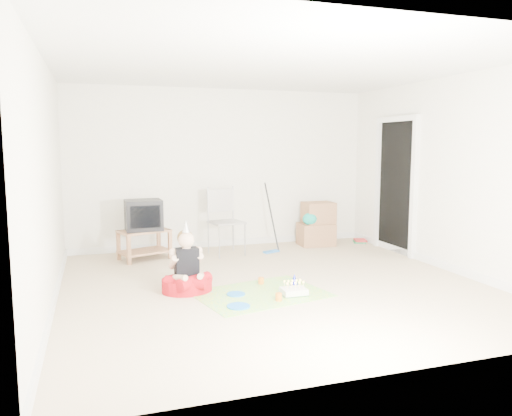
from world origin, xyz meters
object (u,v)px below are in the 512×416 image
object	(u,v)px
crt_tv	(144,215)
folding_chair	(226,222)
tv_stand	(144,242)
birthday_cake	(294,292)
seated_woman	(187,276)
cardboard_boxes	(317,225)

from	to	relation	value
crt_tv	folding_chair	xyz separation A→B (m)	(1.24, -0.06, -0.16)
tv_stand	birthday_cake	xyz separation A→B (m)	(1.43, -2.34, -0.22)
seated_woman	birthday_cake	xyz separation A→B (m)	(1.12, -0.52, -0.14)
folding_chair	cardboard_boxes	world-z (taller)	folding_chair
tv_stand	cardboard_boxes	distance (m)	2.89
crt_tv	birthday_cake	bearing A→B (deg)	-60.28
crt_tv	seated_woman	distance (m)	1.91
tv_stand	crt_tv	world-z (taller)	crt_tv
cardboard_boxes	seated_woman	bearing A→B (deg)	-142.12
tv_stand	folding_chair	bearing A→B (deg)	-2.93
folding_chair	seated_woman	bearing A→B (deg)	-118.00
tv_stand	folding_chair	world-z (taller)	folding_chair
crt_tv	birthday_cake	size ratio (longest dim) A/B	1.87
crt_tv	cardboard_boxes	xyz separation A→B (m)	(2.89, 0.18, -0.32)
crt_tv	cardboard_boxes	bearing A→B (deg)	1.93
cardboard_boxes	seated_woman	xyz separation A→B (m)	(-2.58, -2.01, -0.17)
folding_chair	seated_woman	distance (m)	2.02
folding_chair	cardboard_boxes	size ratio (longest dim) A/B	1.44
tv_stand	cardboard_boxes	world-z (taller)	cardboard_boxes
folding_chair	cardboard_boxes	distance (m)	1.67
tv_stand	cardboard_boxes	size ratio (longest dim) A/B	1.12
tv_stand	folding_chair	distance (m)	1.27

